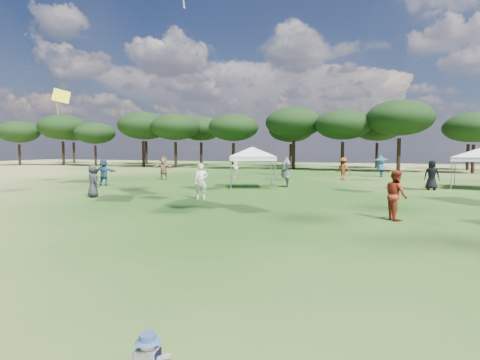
% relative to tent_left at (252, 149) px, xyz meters
% --- Properties ---
extents(tree_line, '(108.78, 17.63, 7.77)m').
position_rel_tent_left_xyz_m(tree_line, '(8.11, 24.80, 2.96)').
color(tree_line, black).
rests_on(tree_line, ground).
extents(tent_left, '(5.35, 5.35, 2.89)m').
position_rel_tent_left_xyz_m(tent_left, '(0.00, 0.00, 0.00)').
color(tent_left, gray).
rests_on(tent_left, ground).
extents(festival_crowd, '(29.04, 23.70, 1.93)m').
position_rel_tent_left_xyz_m(festival_crowd, '(3.09, 2.71, -1.55)').
color(festival_crowd, navy).
rests_on(festival_crowd, ground).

